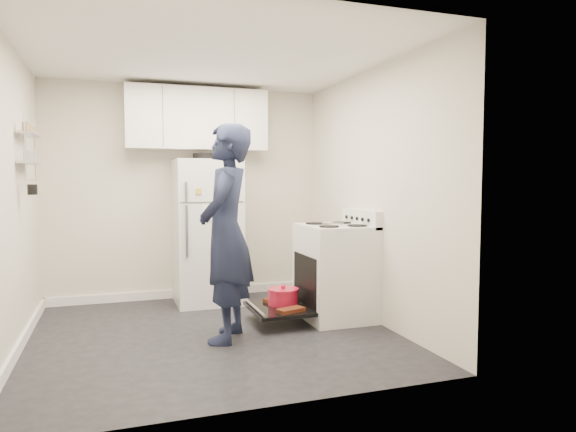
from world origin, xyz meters
name	(u,v)px	position (x,y,z in m)	size (l,w,h in m)	color
room	(208,202)	(-0.03, 0.03, 1.21)	(3.21, 3.21, 2.51)	black
electric_range	(334,273)	(1.26, 0.15, 0.47)	(0.66, 0.76, 1.10)	silver
open_oven_door	(281,302)	(0.71, 0.19, 0.20)	(0.55, 0.70, 0.24)	black
refrigerator	(207,231)	(0.17, 1.25, 0.82)	(0.72, 0.74, 1.70)	silver
upper_cabinets	(197,119)	(0.10, 1.43, 2.10)	(1.60, 0.33, 0.70)	silver
wall_shelf_rack	(30,149)	(-1.52, 0.49, 1.68)	(0.14, 0.60, 0.61)	#B2B2B7
person	(226,233)	(0.09, -0.18, 0.94)	(0.69, 0.45, 1.89)	#181F37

